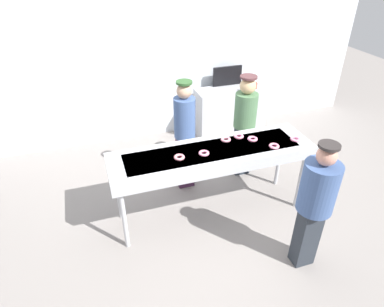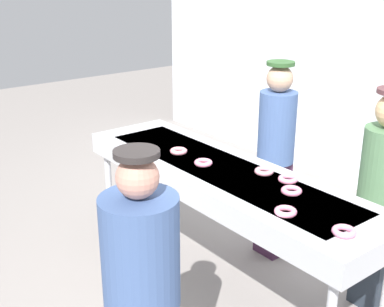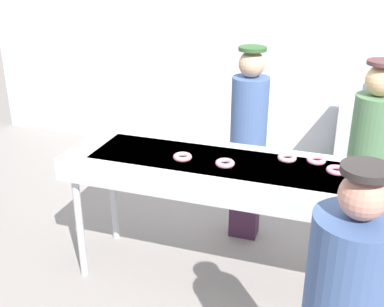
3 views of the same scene
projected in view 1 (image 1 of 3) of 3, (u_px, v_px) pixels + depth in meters
name	position (u px, v px, depth m)	size (l,w,h in m)	color
ground_plane	(210.00, 211.00, 4.73)	(16.00, 16.00, 0.00)	gray
back_wall	(161.00, 47.00, 5.86)	(8.00, 0.12, 3.32)	silver
fryer_conveyor	(212.00, 156.00, 4.23)	(2.61, 0.71, 1.02)	#B7BABF
strawberry_donut_0	(204.00, 153.00, 4.09)	(0.13, 0.13, 0.03)	pink
strawberry_donut_1	(226.00, 139.00, 4.37)	(0.13, 0.13, 0.03)	pink
strawberry_donut_2	(253.00, 139.00, 4.38)	(0.13, 0.13, 0.03)	pink
strawberry_donut_3	(274.00, 146.00, 4.23)	(0.13, 0.13, 0.03)	pink
strawberry_donut_4	(239.00, 136.00, 4.45)	(0.13, 0.13, 0.03)	pink
strawberry_donut_5	(179.00, 157.00, 4.01)	(0.13, 0.13, 0.03)	pink
strawberry_donut_6	(295.00, 139.00, 4.38)	(0.13, 0.13, 0.03)	pink
worker_baker	(245.00, 121.00, 5.05)	(0.34, 0.34, 1.64)	#222A34
worker_assistant	(185.00, 132.00, 4.76)	(0.30, 0.30, 1.68)	#3F213B
customer_waiting	(316.00, 200.00, 3.50)	(0.38, 0.38, 1.61)	#282E36
prep_counter	(230.00, 111.00, 6.46)	(1.32, 0.51, 0.91)	#B7BABF
paper_cup_0	(245.00, 88.00, 6.08)	(0.09, 0.09, 0.11)	#CC4C3F
paper_cup_1	(250.00, 83.00, 6.30)	(0.09, 0.09, 0.11)	#CC4C3F
paper_cup_2	(255.00, 86.00, 6.20)	(0.09, 0.09, 0.11)	#CC4C3F
menu_display	(227.00, 76.00, 6.28)	(0.57, 0.04, 0.36)	black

